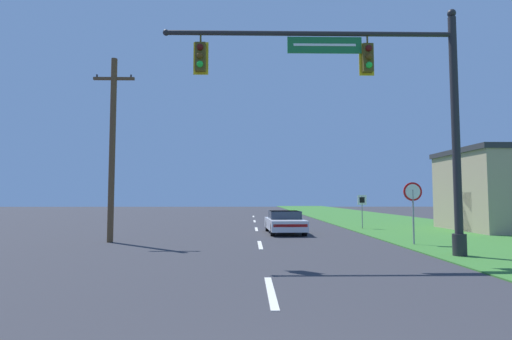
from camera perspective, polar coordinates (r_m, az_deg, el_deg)
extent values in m
cube|color=#38752D|center=(34.17, 17.82, -6.94)|extent=(10.00, 110.00, 0.04)
cube|color=silver|center=(8.54, 2.14, -16.95)|extent=(0.16, 2.80, 0.01)
cube|color=silver|center=(16.43, 0.58, -10.65)|extent=(0.16, 2.80, 0.01)
cube|color=silver|center=(24.39, 0.06, -8.45)|extent=(0.16, 2.80, 0.01)
cube|color=silver|center=(32.37, -0.21, -7.33)|extent=(0.16, 2.80, 0.01)
cube|color=silver|center=(40.36, -0.37, -6.65)|extent=(0.16, 2.80, 0.01)
cube|color=black|center=(24.94, 27.89, -5.38)|extent=(0.10, 1.20, 2.20)
cylinder|color=#232326|center=(14.75, 27.08, -9.49)|extent=(0.44, 0.44, 0.70)
cylinder|color=#232326|center=(14.82, 26.64, 4.61)|extent=(0.26, 0.26, 7.97)
sphere|color=#232326|center=(15.93, 26.16, 19.45)|extent=(0.28, 0.28, 0.28)
cylinder|color=#232326|center=(14.23, 7.73, 18.75)|extent=(9.62, 0.16, 0.16)
sphere|color=#232326|center=(14.35, -12.74, 18.60)|extent=(0.21, 0.21, 0.21)
cube|color=#196B33|center=(14.16, 9.76, 17.16)|extent=(2.48, 0.06, 0.55)
cube|color=white|center=(14.13, 9.78, 17.21)|extent=(2.09, 0.01, 0.08)
cylinder|color=#4C4214|center=(14.11, -7.91, 18.18)|extent=(0.06, 0.06, 0.35)
cube|color=yellow|center=(14.00, -7.87, 15.51)|extent=(0.50, 0.03, 1.11)
cube|color=#4C4214|center=(13.87, -7.94, 15.69)|extent=(0.34, 0.24, 0.95)
sphere|color=#4C0F0C|center=(13.84, -8.00, 17.00)|extent=(0.22, 0.22, 0.22)
sphere|color=#51380F|center=(13.74, -8.01, 15.89)|extent=(0.22, 0.22, 0.22)
sphere|color=green|center=(13.65, -8.03, 14.76)|extent=(0.22, 0.22, 0.22)
cylinder|color=#4C4214|center=(14.56, 15.61, 17.57)|extent=(0.06, 0.06, 0.35)
cube|color=yellow|center=(14.46, 15.50, 14.98)|extent=(0.50, 0.03, 1.11)
cube|color=#4C4214|center=(14.34, 15.66, 15.15)|extent=(0.34, 0.24, 0.95)
sphere|color=#4C0F0C|center=(14.31, 15.80, 16.40)|extent=(0.22, 0.22, 0.22)
sphere|color=#51380F|center=(14.21, 15.83, 15.32)|extent=(0.22, 0.22, 0.22)
sphere|color=green|center=(14.12, 15.85, 14.23)|extent=(0.22, 0.22, 0.22)
cylinder|color=black|center=(23.23, 5.63, -7.88)|extent=(0.22, 0.64, 0.64)
cylinder|color=black|center=(23.04, 1.66, -7.93)|extent=(0.22, 0.64, 0.64)
cylinder|color=black|center=(20.39, 6.92, -8.43)|extent=(0.22, 0.64, 0.64)
cylinder|color=black|center=(20.16, 2.39, -8.50)|extent=(0.22, 0.64, 0.64)
cube|color=silver|center=(21.68, 4.12, -7.70)|extent=(2.00, 4.37, 0.55)
cube|color=#283342|center=(21.76, 4.08, -6.41)|extent=(1.68, 1.87, 0.42)
cube|color=silver|center=(21.75, 4.08, -5.93)|extent=(1.64, 1.83, 0.06)
cube|color=#B71414|center=(19.58, 4.94, -7.93)|extent=(1.68, 0.13, 0.14)
cylinder|color=gray|center=(17.49, 21.55, -6.24)|extent=(0.07, 0.07, 2.20)
cylinder|color=red|center=(17.48, 21.47, -2.89)|extent=(0.76, 0.04, 0.76)
cylinder|color=white|center=(17.46, 21.50, -2.89)|extent=(0.61, 0.01, 0.61)
cylinder|color=gray|center=(25.33, 14.92, -5.81)|extent=(0.06, 0.06, 2.00)
cube|color=white|center=(25.32, 14.90, -4.15)|extent=(0.55, 0.04, 0.60)
cube|color=black|center=(25.29, 14.91, -4.15)|extent=(0.31, 0.01, 0.34)
cylinder|color=brown|center=(18.54, -19.85, 2.83)|extent=(0.26, 0.26, 8.07)
cube|color=brown|center=(19.15, -19.63, 12.19)|extent=(1.80, 0.12, 0.12)
cylinder|color=#333338|center=(19.43, -21.77, 12.38)|extent=(0.08, 0.08, 0.12)
cylinder|color=#333338|center=(18.96, -17.42, 12.68)|extent=(0.08, 0.08, 0.12)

